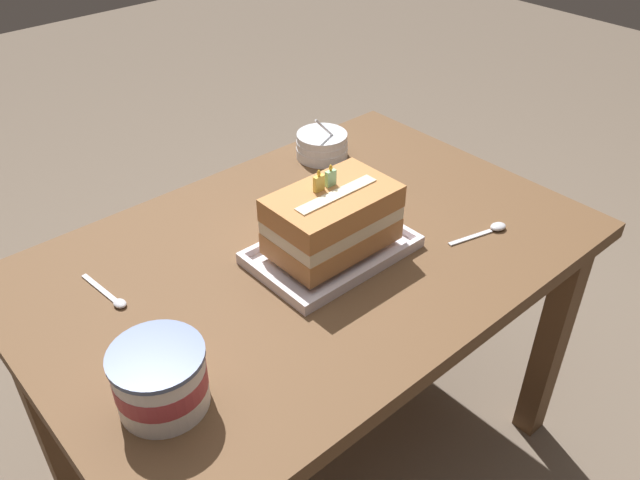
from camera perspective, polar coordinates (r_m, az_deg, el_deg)
The scene contains 8 objects.
ground_plane at distance 1.81m, azimuth -0.80°, elevation -18.35°, with size 8.00×8.00×0.00m, color #6B5B4C.
dining_table at distance 1.38m, azimuth -1.00°, elevation -4.00°, with size 1.15×0.77×0.68m.
foil_tray at distance 1.30m, azimuth 1.05°, elevation -1.02°, with size 0.32×0.21×0.02m.
birthday_cake at distance 1.26m, azimuth 1.09°, elevation 1.83°, with size 0.25×0.15×0.17m.
bowl_stack at distance 1.64m, azimuth 0.17°, elevation 8.33°, with size 0.13×0.13×0.12m.
ice_cream_tub at distance 1.02m, azimuth -13.86°, elevation -11.74°, with size 0.15×0.15×0.11m.
serving_spoon_near_tray at distance 1.42m, azimuth 14.94°, elevation 0.97°, with size 0.14×0.05×0.01m.
serving_spoon_by_bowls at distance 1.26m, azimuth -17.74°, elevation -4.89°, with size 0.03×0.14×0.01m.
Camera 1 is at (-0.68, -0.81, 1.47)m, focal length 36.41 mm.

